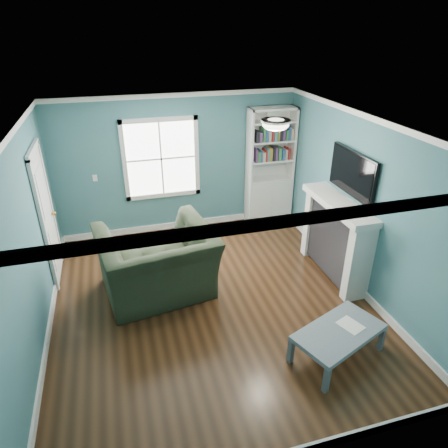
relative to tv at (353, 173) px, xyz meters
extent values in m
plane|color=black|center=(-2.20, -0.20, -1.72)|extent=(5.00, 5.00, 0.00)
plane|color=#376B7D|center=(-2.20, 2.30, -0.43)|extent=(4.50, 0.00, 4.50)
plane|color=#376B7D|center=(-2.20, -2.70, -0.43)|extent=(4.50, 0.00, 4.50)
plane|color=#376B7D|center=(-4.45, -0.20, -0.43)|extent=(0.00, 5.00, 5.00)
plane|color=#376B7D|center=(0.05, -0.20, -0.43)|extent=(0.00, 5.00, 5.00)
plane|color=white|center=(-2.20, -0.20, 0.88)|extent=(5.00, 5.00, 0.00)
cube|color=white|center=(-2.20, 2.28, -1.66)|extent=(4.50, 0.03, 0.12)
cube|color=white|center=(-4.44, -0.20, -1.66)|extent=(0.03, 5.00, 0.12)
cube|color=white|center=(0.03, -0.20, -1.66)|extent=(0.03, 5.00, 0.12)
cube|color=white|center=(-2.20, 2.28, 0.84)|extent=(4.50, 0.04, 0.08)
cube|color=white|center=(-2.20, -2.68, 0.84)|extent=(4.50, 0.04, 0.08)
cube|color=white|center=(-4.43, -0.20, 0.84)|extent=(0.04, 5.00, 0.08)
cube|color=white|center=(0.03, -0.20, 0.84)|extent=(0.04, 5.00, 0.08)
cube|color=white|center=(-2.50, 2.29, -0.27)|extent=(1.24, 0.01, 1.34)
cube|color=white|center=(-3.16, 2.28, -0.27)|extent=(0.08, 0.06, 1.50)
cube|color=white|center=(-1.84, 2.28, -0.27)|extent=(0.08, 0.06, 1.50)
cube|color=white|center=(-2.50, 2.28, -0.98)|extent=(1.40, 0.06, 0.08)
cube|color=white|center=(-2.50, 2.28, 0.44)|extent=(1.40, 0.06, 0.08)
cube|color=white|center=(-2.50, 2.28, -0.27)|extent=(1.24, 0.03, 0.03)
cube|color=white|center=(-2.50, 2.28, -0.27)|extent=(0.03, 0.03, 1.34)
cube|color=silver|center=(-0.43, 2.10, -1.27)|extent=(0.90, 0.35, 0.90)
cube|color=silver|center=(-0.86, 2.10, -0.12)|extent=(0.04, 0.35, 1.40)
cube|color=silver|center=(0.00, 2.10, -0.12)|extent=(0.04, 0.35, 1.40)
cube|color=silver|center=(-0.43, 2.26, -0.12)|extent=(0.90, 0.02, 1.40)
cube|color=silver|center=(-0.43, 2.10, 0.55)|extent=(0.90, 0.35, 0.04)
cube|color=silver|center=(-0.43, 2.10, -0.80)|extent=(0.84, 0.33, 0.03)
cube|color=silver|center=(-0.43, 2.10, -0.42)|extent=(0.84, 0.33, 0.03)
cube|color=silver|center=(-0.43, 2.10, -0.04)|extent=(0.84, 0.33, 0.03)
cube|color=silver|center=(-0.43, 2.10, 0.32)|extent=(0.84, 0.33, 0.03)
cube|color=#593366|center=(-0.43, 2.08, -0.30)|extent=(0.70, 0.25, 0.22)
cube|color=#33723F|center=(-0.43, 2.08, 0.08)|extent=(0.70, 0.25, 0.22)
cylinder|color=beige|center=(-0.43, 2.05, 0.46)|extent=(0.26, 0.06, 0.26)
cube|color=black|center=(-0.11, 0.00, -1.12)|extent=(0.30, 1.20, 1.10)
cube|color=black|center=(-0.13, 0.00, -1.32)|extent=(0.22, 0.65, 0.70)
cube|color=silver|center=(-0.13, -0.67, -1.12)|extent=(0.36, 0.16, 1.20)
cube|color=silver|center=(-0.13, 0.67, -1.12)|extent=(0.36, 0.16, 1.20)
cube|color=silver|center=(-0.15, 0.00, -0.47)|extent=(0.44, 1.58, 0.10)
cube|color=black|center=(0.00, 0.00, 0.00)|extent=(0.06, 1.10, 0.65)
cube|color=silver|center=(-4.43, 1.20, -0.70)|extent=(0.04, 0.80, 2.05)
cube|color=white|center=(-4.42, 0.75, -0.70)|extent=(0.05, 0.08, 2.13)
cube|color=white|center=(-4.42, 1.65, -0.70)|extent=(0.05, 0.08, 2.13)
cube|color=white|center=(-4.42, 1.20, 0.36)|extent=(0.05, 0.98, 0.08)
sphere|color=#BF8C3F|center=(-4.37, 1.50, -0.77)|extent=(0.07, 0.07, 0.07)
ellipsoid|color=white|center=(-1.30, -0.10, 0.82)|extent=(0.34, 0.34, 0.15)
cylinder|color=white|center=(-1.30, -0.10, 0.86)|extent=(0.38, 0.38, 0.03)
cube|color=white|center=(-3.70, 2.28, -0.52)|extent=(0.08, 0.01, 0.12)
imported|color=black|center=(-2.90, 0.25, -1.03)|extent=(1.74, 1.27, 1.40)
cube|color=#4D565C|center=(-1.36, -2.09, -1.55)|extent=(0.08, 0.08, 0.34)
cube|color=#4D565C|center=(-0.39, -1.70, -1.55)|extent=(0.08, 0.08, 0.34)
cube|color=#4D565C|center=(-1.56, -1.58, -1.55)|extent=(0.08, 0.08, 0.34)
cube|color=#4D565C|center=(-0.59, -1.19, -1.55)|extent=(0.08, 0.08, 0.34)
cube|color=slate|center=(-0.97, -1.64, -1.35)|extent=(1.25, 0.97, 0.06)
cube|color=white|center=(-0.80, -1.60, -1.32)|extent=(0.32, 0.35, 0.00)
camera|label=1|loc=(-3.30, -4.79, 2.00)|focal=32.00mm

